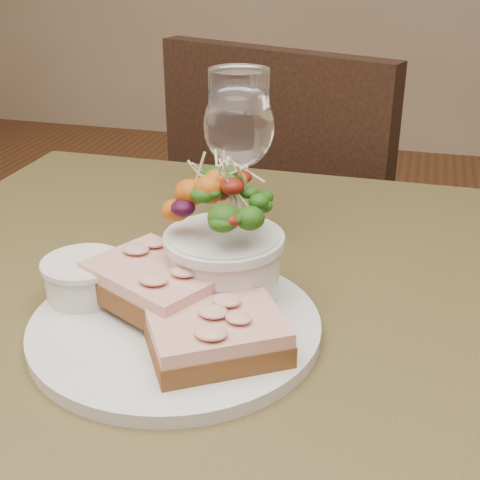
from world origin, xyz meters
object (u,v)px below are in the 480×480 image
(cafe_table, at_px, (224,403))
(wine_glass, at_px, (239,131))
(dinner_plate, at_px, (175,326))
(salad_bowl, at_px, (224,236))
(chair_far, at_px, (310,331))
(sandwich_front, at_px, (217,336))
(ramekin, at_px, (84,276))
(sandwich_back, at_px, (158,283))

(cafe_table, height_order, wine_glass, wine_glass)
(dinner_plate, bearing_deg, salad_bowl, 62.25)
(chair_far, height_order, salad_bowl, chair_far)
(cafe_table, height_order, sandwich_front, sandwich_front)
(sandwich_front, height_order, wine_glass, wine_glass)
(wine_glass, bearing_deg, dinner_plate, -90.27)
(chair_far, height_order, sandwich_front, chair_far)
(ramekin, bearing_deg, dinner_plate, -11.33)
(chair_far, height_order, wine_glass, wine_glass)
(dinner_plate, xyz_separation_m, ramekin, (-0.09, 0.02, 0.03))
(ramekin, xyz_separation_m, salad_bowl, (0.12, 0.04, 0.04))
(chair_far, xyz_separation_m, sandwich_back, (-0.03, -0.72, 0.49))
(sandwich_back, height_order, wine_glass, wine_glass)
(salad_bowl, bearing_deg, cafe_table, -80.30)
(chair_far, distance_m, salad_bowl, 0.86)
(dinner_plate, height_order, sandwich_back, sandwich_back)
(chair_far, relative_size, sandwich_front, 6.87)
(sandwich_front, bearing_deg, sandwich_back, 111.18)
(cafe_table, bearing_deg, sandwich_front, -76.21)
(ramekin, bearing_deg, chair_far, 81.55)
(chair_far, distance_m, ramekin, 0.87)
(sandwich_front, xyz_separation_m, wine_glass, (-0.05, 0.24, 0.10))
(ramekin, bearing_deg, wine_glass, 62.96)
(sandwich_back, bearing_deg, chair_far, 114.40)
(cafe_table, height_order, ramekin, ramekin)
(sandwich_front, relative_size, ramekin, 1.87)
(dinner_plate, height_order, sandwich_front, sandwich_front)
(cafe_table, distance_m, ramekin, 0.18)
(ramekin, bearing_deg, cafe_table, 9.30)
(sandwich_front, relative_size, wine_glass, 0.75)
(sandwich_front, distance_m, salad_bowl, 0.10)
(dinner_plate, xyz_separation_m, sandwich_back, (-0.02, 0.02, 0.03))
(dinner_plate, distance_m, wine_glass, 0.24)
(dinner_plate, bearing_deg, wine_glass, 89.73)
(ramekin, bearing_deg, sandwich_back, -0.88)
(chair_far, xyz_separation_m, dinner_plate, (-0.01, -0.74, 0.46))
(cafe_table, xyz_separation_m, salad_bowl, (-0.00, 0.01, 0.17))
(cafe_table, xyz_separation_m, dinner_plate, (-0.03, -0.04, 0.11))
(chair_far, bearing_deg, ramekin, 101.09)
(sandwich_front, relative_size, sandwich_back, 0.91)
(cafe_table, distance_m, dinner_plate, 0.12)
(wine_glass, bearing_deg, sandwich_back, -96.96)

